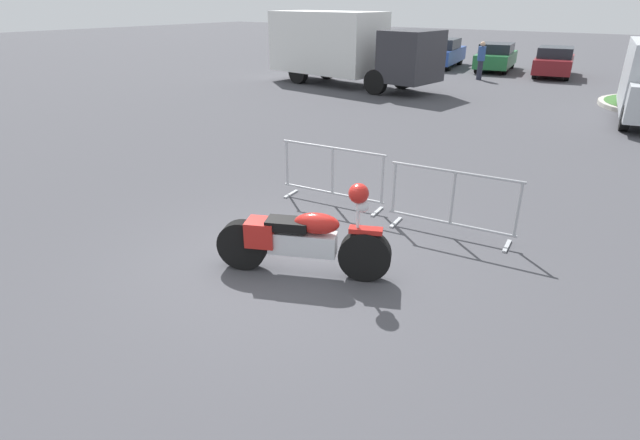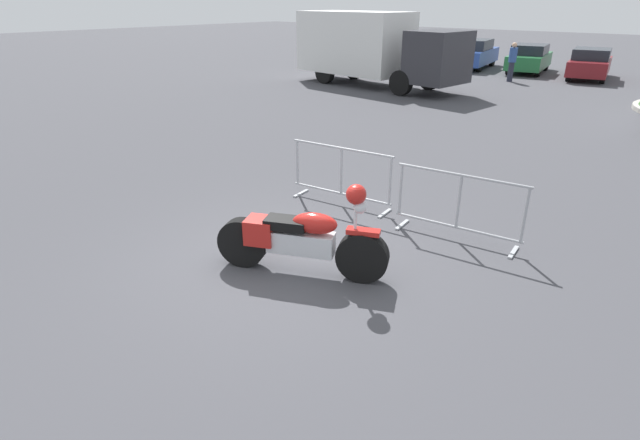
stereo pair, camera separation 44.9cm
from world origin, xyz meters
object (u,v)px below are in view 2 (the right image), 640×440
Objects in this scene: box_truck at (370,46)px; pedestrian at (512,61)px; parked_car_silver at (426,50)px; crowd_barrier_far at (458,206)px; parked_car_green at (529,58)px; motorcycle at (301,238)px; crowd_barrier_near at (341,175)px; parked_car_maroon at (590,64)px; parked_car_blue at (473,54)px.

box_truck is 4.67× the size of pedestrian.
box_truck is at bearing -176.26° from parked_car_silver.
parked_car_green is at bearing 106.54° from crowd_barrier_far.
motorcycle reaches higher than crowd_barrier_near.
parked_car_silver is at bearing 90.07° from motorcycle.
crowd_barrier_far is at bearing 0.00° from crowd_barrier_near.
parked_car_maroon is (8.86, -0.46, -0.06)m from parked_car_silver.
parked_car_green is 1.00× the size of parked_car_maroon.
box_truck reaches higher than pedestrian.
parked_car_blue is (0.82, 8.52, -0.88)m from box_truck.
box_truck reaches higher than parked_car_silver.
parked_car_silver is at bearing 50.04° from pedestrian.
pedestrian is at bearing 77.69° from motorcycle.
crowd_barrier_near is at bearing -179.46° from parked_car_green.
parked_car_blue is at bearing 83.78° from parked_car_green.
parked_car_blue is 2.75× the size of pedestrian.
box_truck is (-7.54, 11.60, 1.08)m from crowd_barrier_near.
pedestrian is (0.46, -3.60, 0.22)m from parked_car_green.
parked_car_maroon is at bearing 56.84° from box_truck.
parked_car_blue is at bearing 114.06° from crowd_barrier_far.
crowd_barrier_near is 19.90m from parked_car_maroon.
crowd_barrier_far is at bearing -171.88° from pedestrian.
crowd_barrier_far is at bearing -43.83° from box_truck.
box_truck reaches higher than crowd_barrier_far.
crowd_barrier_far is (1.14, 2.34, 0.04)m from motorcycle.
parked_car_green is 3.64m from pedestrian.
crowd_barrier_near is at bearing 172.38° from parked_car_maroon.
box_truck is 1.85× the size of parked_car_maroon.
pedestrian is at bearing -144.88° from parked_car_blue.
pedestrian is at bearing 177.39° from parked_car_green.
motorcycle is 2.60m from crowd_barrier_near.
pedestrian is (3.42, -3.41, 0.16)m from parked_car_blue.
box_truck is at bearing 130.95° from parked_car_maroon.
parked_car_blue reaches higher than parked_car_green.
crowd_barrier_near is (-1.14, 2.34, 0.04)m from motorcycle.
crowd_barrier_near is 0.44× the size of parked_car_silver.
crowd_barrier_far is 0.47× the size of parked_car_maroon.
parked_car_silver is 1.00× the size of parked_car_blue.
crowd_barrier_near is 1.00× the size of crowd_barrier_far.
motorcycle is 19.56m from pedestrian.
parked_car_blue reaches higher than crowd_barrier_near.
motorcycle is 0.48× the size of parked_car_blue.
parked_car_blue is 1.09× the size of parked_car_maroon.
pedestrian reaches higher than parked_car_silver.
parked_car_maroon is at bearing -102.28° from parked_car_blue.
pedestrian reaches higher than parked_car_green.
parked_car_blue reaches higher than parked_car_maroon.
box_truck is at bearing 123.01° from crowd_barrier_near.
parked_car_blue is 5.91m from parked_car_maroon.
parked_car_silver is at bearing 79.82° from parked_car_green.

